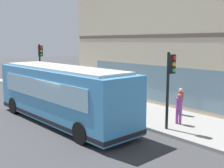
# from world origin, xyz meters

# --- Properties ---
(ground) EXTENTS (120.00, 120.00, 0.00)m
(ground) POSITION_xyz_m (0.00, 0.00, 0.00)
(ground) COLOR #38383A
(sidewalk_curb) EXTENTS (4.30, 40.00, 0.15)m
(sidewalk_curb) POSITION_xyz_m (4.75, 0.00, 0.07)
(sidewalk_curb) COLOR gray
(sidewalk_curb) RESTS_ON ground
(building_corner) EXTENTS (7.61, 18.54, 8.65)m
(building_corner) POSITION_xyz_m (10.67, 0.00, 4.31)
(building_corner) COLOR beige
(building_corner) RESTS_ON ground
(city_bus_nearside) EXTENTS (2.85, 10.11, 3.07)m
(city_bus_nearside) POSITION_xyz_m (0.08, 0.84, 1.55)
(city_bus_nearside) COLOR #3F8CC6
(city_bus_nearside) RESTS_ON ground
(traffic_light_near_corner) EXTENTS (0.32, 0.49, 3.75)m
(traffic_light_near_corner) POSITION_xyz_m (3.18, -4.06, 2.77)
(traffic_light_near_corner) COLOR black
(traffic_light_near_corner) RESTS_ON sidewalk_curb
(traffic_light_down_block) EXTENTS (0.32, 0.49, 4.01)m
(traffic_light_down_block) POSITION_xyz_m (3.18, 9.52, 2.94)
(traffic_light_down_block) COLOR black
(traffic_light_down_block) RESTS_ON sidewalk_curb
(pedestrian_walking_along_curb) EXTENTS (0.32, 0.32, 1.61)m
(pedestrian_walking_along_curb) POSITION_xyz_m (4.29, -3.83, 1.07)
(pedestrian_walking_along_curb) COLOR #8C3F8C
(pedestrian_walking_along_curb) RESTS_ON sidewalk_curb
(pedestrian_near_hydrant) EXTENTS (0.32, 0.32, 1.57)m
(pedestrian_near_hydrant) POSITION_xyz_m (5.91, -2.75, 1.04)
(pedestrian_near_hydrant) COLOR #3359A5
(pedestrian_near_hydrant) RESTS_ON sidewalk_curb
(pedestrian_by_light_pole) EXTENTS (0.32, 0.32, 1.60)m
(pedestrian_by_light_pole) POSITION_xyz_m (3.34, 0.01, 1.06)
(pedestrian_by_light_pole) COLOR black
(pedestrian_by_light_pole) RESTS_ON sidewalk_curb
(pedestrian_near_building_entrance) EXTENTS (0.32, 0.32, 1.74)m
(pedestrian_near_building_entrance) POSITION_xyz_m (4.34, -0.02, 1.15)
(pedestrian_near_building_entrance) COLOR #B23338
(pedestrian_near_building_entrance) RESTS_ON sidewalk_curb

